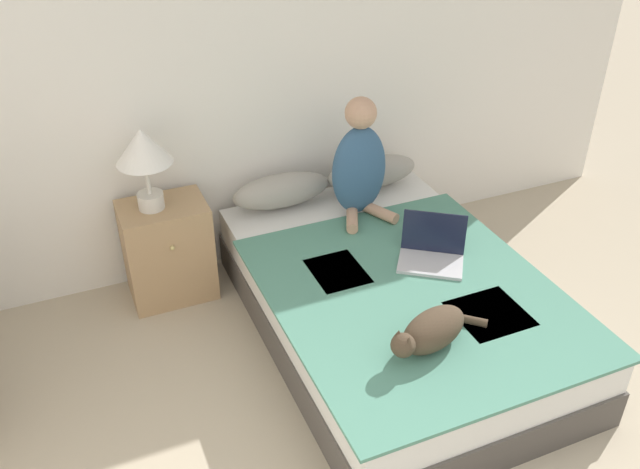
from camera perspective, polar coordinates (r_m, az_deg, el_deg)
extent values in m
cube|color=white|center=(4.18, -5.24, 13.66)|extent=(5.52, 0.05, 2.55)
cube|color=#4C4742|center=(3.96, 6.04, -6.97)|extent=(1.43, 2.15, 0.22)
cube|color=silver|center=(3.83, 6.22, -4.54)|extent=(1.41, 2.12, 0.20)
cube|color=#4C8470|center=(3.62, 7.94, -5.03)|extent=(1.47, 1.72, 0.02)
cube|color=#5B9384|center=(3.55, 14.09, -6.52)|extent=(0.36, 0.35, 0.01)
cube|color=#5B9384|center=(3.74, 1.48, -3.14)|extent=(0.28, 0.35, 0.01)
ellipsoid|color=gray|center=(4.30, -3.28, 3.72)|extent=(0.64, 0.23, 0.21)
ellipsoid|color=gray|center=(4.53, 4.38, 5.25)|extent=(0.64, 0.23, 0.21)
ellipsoid|color=#33567A|center=(4.15, 3.29, 5.40)|extent=(0.35, 0.19, 0.58)
sphere|color=tan|center=(3.99, 3.46, 10.19)|extent=(0.19, 0.19, 0.19)
cylinder|color=tan|center=(4.14, 2.72, 1.33)|extent=(0.17, 0.25, 0.07)
cylinder|color=tan|center=(4.22, 5.09, 1.86)|extent=(0.17, 0.25, 0.07)
ellipsoid|color=#473828|center=(3.25, 9.54, -7.90)|extent=(0.42, 0.30, 0.19)
sphere|color=#473828|center=(3.11, 7.00, -9.24)|extent=(0.11, 0.11, 0.11)
cone|color=#473828|center=(3.06, 7.49, -8.93)|extent=(0.05, 0.05, 0.05)
cone|color=#473828|center=(3.09, 6.63, -8.36)|extent=(0.05, 0.05, 0.05)
cylinder|color=#473828|center=(3.45, 12.20, -6.99)|extent=(0.18, 0.17, 0.04)
cube|color=#B7B7BC|center=(3.83, 9.27, -2.47)|extent=(0.43, 0.40, 0.02)
cube|color=black|center=(3.88, 9.58, 0.20)|extent=(0.32, 0.25, 0.23)
cube|color=tan|center=(4.23, -12.68, -1.34)|extent=(0.51, 0.37, 0.63)
sphere|color=tan|center=(3.99, -12.32, -1.11)|extent=(0.03, 0.03, 0.03)
cylinder|color=beige|center=(4.03, -14.05, 2.78)|extent=(0.15, 0.15, 0.10)
cylinder|color=beige|center=(3.96, -14.33, 4.62)|extent=(0.02, 0.02, 0.20)
cone|color=white|center=(3.88, -14.73, 7.23)|extent=(0.32, 0.32, 0.20)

